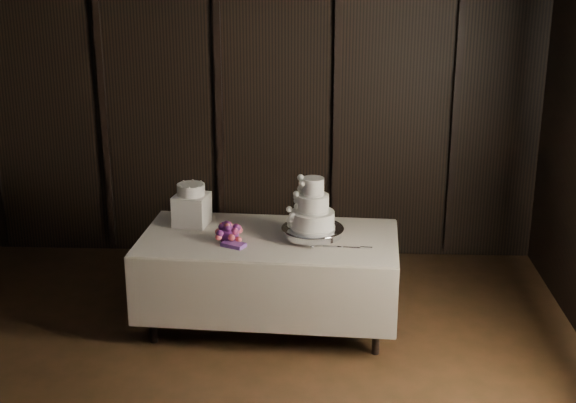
{
  "coord_description": "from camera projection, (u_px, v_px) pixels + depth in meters",
  "views": [
    {
      "loc": [
        0.99,
        -3.89,
        2.97
      ],
      "look_at": [
        0.72,
        1.91,
        1.05
      ],
      "focal_mm": 50.0,
      "sensor_mm": 36.0,
      "label": 1
    }
  ],
  "objects": [
    {
      "name": "box_pedestal",
      "position": [
        192.0,
        210.0,
        6.45
      ],
      "size": [
        0.3,
        0.3,
        0.25
      ],
      "primitive_type": "cube",
      "rotation": [
        0.0,
        0.0,
        -0.17
      ],
      "color": "white",
      "rests_on": "display_table"
    },
    {
      "name": "bouquet",
      "position": [
        229.0,
        233.0,
        6.11
      ],
      "size": [
        0.43,
        0.47,
        0.18
      ],
      "primitive_type": null,
      "rotation": [
        0.0,
        0.0,
        -0.47
      ],
      "color": "#E0515B",
      "rests_on": "display_table"
    },
    {
      "name": "cake_knife",
      "position": [
        341.0,
        247.0,
        5.99
      ],
      "size": [
        0.37,
        0.06,
        0.01
      ],
      "primitive_type": "cube",
      "rotation": [
        0.0,
        0.0,
        -0.09
      ],
      "color": "silver",
      "rests_on": "display_table"
    },
    {
      "name": "display_table",
      "position": [
        269.0,
        277.0,
        6.32
      ],
      "size": [
        2.05,
        1.16,
        0.76
      ],
      "rotation": [
        0.0,
        0.0,
        -0.06
      ],
      "color": "silver",
      "rests_on": "ground"
    },
    {
      "name": "cake_stand",
      "position": [
        313.0,
        233.0,
        6.16
      ],
      "size": [
        0.59,
        0.59,
        0.09
      ],
      "primitive_type": "cylinder",
      "rotation": [
        0.0,
        0.0,
        -0.27
      ],
      "color": "silver",
      "rests_on": "display_table"
    },
    {
      "name": "wedding_cake",
      "position": [
        309.0,
        209.0,
        6.08
      ],
      "size": [
        0.37,
        0.33,
        0.4
      ],
      "rotation": [
        0.0,
        0.0,
        0.1
      ],
      "color": "white",
      "rests_on": "cake_stand"
    },
    {
      "name": "small_cake",
      "position": [
        191.0,
        189.0,
        6.39
      ],
      "size": [
        0.26,
        0.26,
        0.09
      ],
      "primitive_type": "cylinder",
      "rotation": [
        0.0,
        0.0,
        0.19
      ],
      "color": "white",
      "rests_on": "box_pedestal"
    },
    {
      "name": "room",
      "position": [
        134.0,
        232.0,
        4.19
      ],
      "size": [
        6.08,
        7.08,
        3.08
      ],
      "color": "black",
      "rests_on": "ground"
    }
  ]
}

